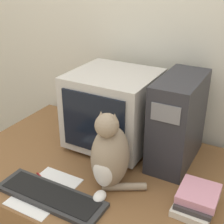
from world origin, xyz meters
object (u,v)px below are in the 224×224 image
Objects in this scene: computer_tower at (178,121)px; pen at (43,180)px; keyboard at (50,196)px; cat at (110,156)px; crt_monitor at (113,109)px; book_stack at (197,199)px.

pen is at bearing -135.33° from computer_tower.
cat is (0.18, 0.20, 0.14)m from keyboard.
crt_monitor is 1.98× the size of book_stack.
cat is 0.40m from book_stack.
crt_monitor is 0.36m from cat.
cat reaches higher than keyboard.
computer_tower is 0.39m from cat.
book_stack reaches higher than keyboard.
crt_monitor is 0.96× the size of computer_tower.
pen is (-0.28, -0.12, -0.15)m from cat.
cat is at bearing -173.16° from book_stack.
computer_tower reaches higher than keyboard.
pen is (-0.10, 0.07, -0.01)m from keyboard.
crt_monitor is 1.12× the size of cat.
book_stack is at bearing 23.55° from keyboard.
crt_monitor is 0.85× the size of keyboard.
pen is at bearing -165.68° from book_stack.
crt_monitor is at bearing 87.54° from keyboard.
cat is at bearing -63.63° from crt_monitor.
computer_tower is 0.39m from book_stack.
keyboard is at bearing -156.45° from book_stack.
computer_tower is (0.34, 0.02, 0.01)m from crt_monitor.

